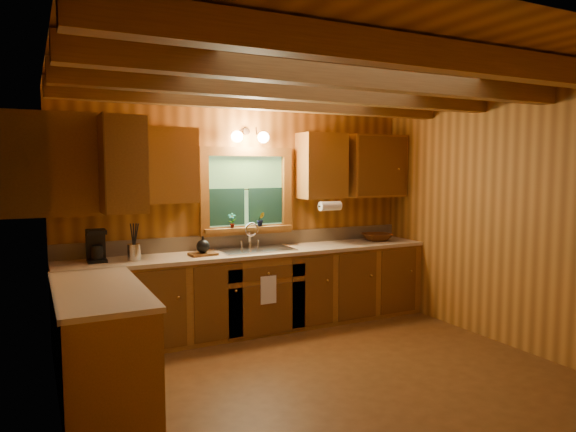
# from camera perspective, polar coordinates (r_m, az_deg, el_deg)

# --- Properties ---
(room) EXTENTS (4.20, 4.20, 4.20)m
(room) POSITION_cam_1_polar(r_m,az_deg,el_deg) (4.32, 4.77, -1.54)
(room) COLOR #593515
(room) RESTS_ON ground
(ceiling_beams) EXTENTS (4.20, 2.54, 0.18)m
(ceiling_beams) POSITION_cam_1_polar(r_m,az_deg,el_deg) (4.34, 4.89, 14.26)
(ceiling_beams) COLOR brown
(ceiling_beams) RESTS_ON room
(base_cabinets) EXTENTS (4.20, 2.22, 0.86)m
(base_cabinets) POSITION_cam_1_polar(r_m,az_deg,el_deg) (5.42, -7.08, -9.52)
(base_cabinets) COLOR brown
(base_cabinets) RESTS_ON ground
(countertop) EXTENTS (4.20, 2.24, 0.04)m
(countertop) POSITION_cam_1_polar(r_m,az_deg,el_deg) (5.33, -7.02, -4.81)
(countertop) COLOR tan
(countertop) RESTS_ON base_cabinets
(backsplash) EXTENTS (4.20, 0.02, 0.16)m
(backsplash) POSITION_cam_1_polar(r_m,az_deg,el_deg) (6.03, -4.63, -2.65)
(backsplash) COLOR tan
(backsplash) RESTS_ON room
(dishwasher_panel) EXTENTS (0.02, 0.60, 0.80)m
(dishwasher_panel) POSITION_cam_1_polar(r_m,az_deg,el_deg) (4.62, -16.22, -12.34)
(dishwasher_panel) COLOR white
(dishwasher_panel) RESTS_ON base_cabinets
(upper_cabinets) EXTENTS (4.19, 1.77, 0.78)m
(upper_cabinets) POSITION_cam_1_polar(r_m,az_deg,el_deg) (5.35, -8.47, 5.54)
(upper_cabinets) COLOR brown
(upper_cabinets) RESTS_ON room
(window) EXTENTS (1.12, 0.08, 1.00)m
(window) POSITION_cam_1_polar(r_m,az_deg,el_deg) (5.97, -4.60, 2.55)
(window) COLOR brown
(window) RESTS_ON room
(window_sill) EXTENTS (1.06, 0.14, 0.04)m
(window_sill) POSITION_cam_1_polar(r_m,az_deg,el_deg) (5.96, -4.40, -1.39)
(window_sill) COLOR brown
(window_sill) RESTS_ON room
(wall_sconce) EXTENTS (0.45, 0.21, 0.17)m
(wall_sconce) POSITION_cam_1_polar(r_m,az_deg,el_deg) (5.86, -4.20, 8.73)
(wall_sconce) COLOR black
(wall_sconce) RESTS_ON room
(paper_towel_roll) EXTENTS (0.27, 0.11, 0.11)m
(paper_towel_roll) POSITION_cam_1_polar(r_m,az_deg,el_deg) (6.09, 4.66, 1.11)
(paper_towel_roll) COLOR white
(paper_towel_roll) RESTS_ON upper_cabinets
(dish_towel) EXTENTS (0.18, 0.01, 0.30)m
(dish_towel) POSITION_cam_1_polar(r_m,az_deg,el_deg) (5.56, -2.17, -8.15)
(dish_towel) COLOR white
(dish_towel) RESTS_ON base_cabinets
(sink) EXTENTS (0.82, 0.48, 0.43)m
(sink) POSITION_cam_1_polar(r_m,az_deg,el_deg) (5.80, -3.57, -4.21)
(sink) COLOR silver
(sink) RESTS_ON countertop
(coffee_maker) EXTENTS (0.18, 0.23, 0.32)m
(coffee_maker) POSITION_cam_1_polar(r_m,az_deg,el_deg) (5.40, -20.41, -3.09)
(coffee_maker) COLOR black
(coffee_maker) RESTS_ON countertop
(utensil_crock) EXTENTS (0.13, 0.13, 0.37)m
(utensil_crock) POSITION_cam_1_polar(r_m,az_deg,el_deg) (5.35, -16.62, -3.75)
(utensil_crock) COLOR silver
(utensil_crock) RESTS_ON countertop
(cutting_board) EXTENTS (0.29, 0.22, 0.02)m
(cutting_board) POSITION_cam_1_polar(r_m,az_deg,el_deg) (5.52, -9.35, -4.17)
(cutting_board) COLOR #5E3714
(cutting_board) RESTS_ON countertop
(teakettle) EXTENTS (0.14, 0.14, 0.18)m
(teakettle) POSITION_cam_1_polar(r_m,az_deg,el_deg) (5.50, -9.36, -3.31)
(teakettle) COLOR black
(teakettle) RESTS_ON cutting_board
(wicker_basket) EXTENTS (0.44, 0.44, 0.09)m
(wicker_basket) POSITION_cam_1_polar(r_m,az_deg,el_deg) (6.61, 9.79, -2.31)
(wicker_basket) COLOR #48230C
(wicker_basket) RESTS_ON countertop
(potted_plant_left) EXTENTS (0.10, 0.09, 0.17)m
(potted_plant_left) POSITION_cam_1_polar(r_m,az_deg,el_deg) (5.85, -6.20, -0.49)
(potted_plant_left) COLOR #5E3714
(potted_plant_left) RESTS_ON window_sill
(potted_plant_right) EXTENTS (0.10, 0.08, 0.17)m
(potted_plant_right) POSITION_cam_1_polar(r_m,az_deg,el_deg) (5.98, -3.03, -0.36)
(potted_plant_right) COLOR #5E3714
(potted_plant_right) RESTS_ON window_sill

